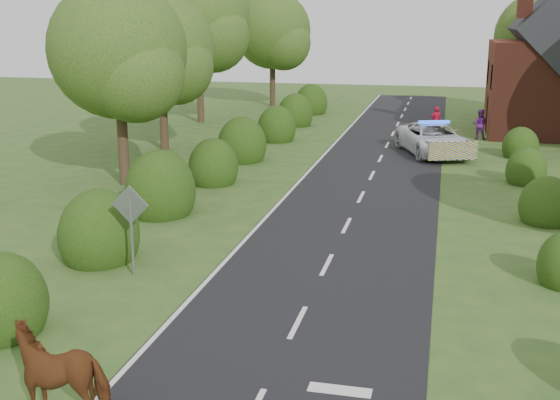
% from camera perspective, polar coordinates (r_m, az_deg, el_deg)
% --- Properties ---
extents(ground, '(120.00, 120.00, 0.00)m').
position_cam_1_polar(ground, '(16.41, 1.45, -9.97)').
color(ground, '#2D5521').
extents(road, '(6.00, 70.00, 0.02)m').
position_cam_1_polar(road, '(30.54, 7.27, 1.58)').
color(road, black).
rests_on(road, ground).
extents(road_markings, '(4.96, 70.00, 0.01)m').
position_cam_1_polar(road_markings, '(28.74, 3.65, 0.88)').
color(road_markings, white).
rests_on(road_markings, road).
extents(hedgerow_left, '(2.75, 50.41, 3.00)m').
position_cam_1_polar(hedgerow_left, '(28.64, -6.49, 2.25)').
color(hedgerow_left, black).
rests_on(hedgerow_left, ground).
extents(hedgerow_right, '(2.10, 45.78, 2.10)m').
position_cam_1_polar(hedgerow_right, '(26.81, 20.55, 0.12)').
color(hedgerow_right, black).
rests_on(hedgerow_right, ground).
extents(tree_left_a, '(5.74, 5.60, 8.38)m').
position_cam_1_polar(tree_left_a, '(29.44, -12.71, 11.36)').
color(tree_left_a, '#332316').
rests_on(tree_left_a, ground).
extents(tree_left_b, '(5.74, 5.60, 8.07)m').
position_cam_1_polar(tree_left_b, '(37.36, -9.38, 11.67)').
color(tree_left_b, '#332316').
rests_on(tree_left_b, ground).
extents(tree_left_c, '(6.97, 6.80, 10.22)m').
position_cam_1_polar(tree_left_c, '(47.14, -6.37, 14.14)').
color(tree_left_c, '#332316').
rests_on(tree_left_c, ground).
extents(tree_left_d, '(6.15, 6.00, 8.89)m').
position_cam_1_polar(tree_left_d, '(56.07, -0.39, 13.37)').
color(tree_left_d, '#332316').
rests_on(tree_left_d, ground).
extents(tree_right_c, '(6.15, 6.00, 8.58)m').
position_cam_1_polar(tree_right_c, '(52.85, 20.56, 12.08)').
color(tree_right_c, '#332316').
rests_on(tree_right_c, ground).
extents(road_sign, '(1.06, 0.08, 2.53)m').
position_cam_1_polar(road_sign, '(19.16, -12.04, -1.38)').
color(road_sign, gray).
rests_on(road_sign, ground).
extents(house, '(8.00, 7.40, 9.17)m').
position_cam_1_polar(house, '(45.18, 21.83, 9.71)').
color(house, '#5E281D').
rests_on(house, ground).
extents(cow, '(2.27, 1.54, 1.47)m').
position_cam_1_polar(cow, '(13.18, -17.17, -13.59)').
color(cow, '#572616').
rests_on(cow, ground).
extents(police_van, '(4.44, 6.31, 1.75)m').
position_cam_1_polar(police_van, '(36.91, 12.35, 4.86)').
color(police_van, silver).
rests_on(police_van, ground).
extents(pedestrian_red, '(0.68, 0.52, 1.67)m').
position_cam_1_polar(pedestrian_red, '(43.43, 12.55, 6.32)').
color(pedestrian_red, '#A90721').
rests_on(pedestrian_red, ground).
extents(pedestrian_purple, '(0.94, 0.78, 1.73)m').
position_cam_1_polar(pedestrian_purple, '(42.26, 15.91, 5.93)').
color(pedestrian_purple, '#5B1A6F').
rests_on(pedestrian_purple, ground).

